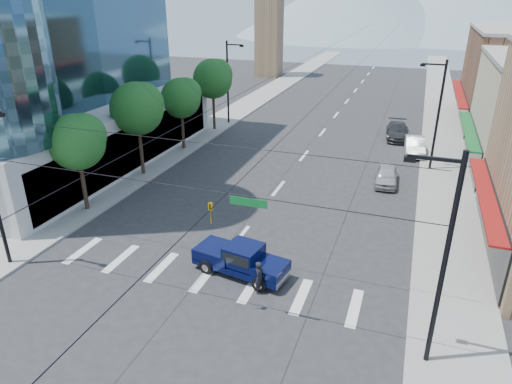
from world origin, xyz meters
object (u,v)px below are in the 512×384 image
parked_car_mid (415,146)px  parked_car_far (398,131)px  parked_car_near (386,175)px  pedestrian (260,277)px  pickup_truck (240,259)px

parked_car_mid → parked_car_far: bearing=107.0°
parked_car_near → parked_car_mid: (1.80, 8.20, 0.06)m
pedestrian → parked_car_mid: size_ratio=0.37×
pickup_truck → parked_car_near: pickup_truck is taller
pickup_truck → parked_car_mid: bearing=81.0°
pickup_truck → pedestrian: bearing=-29.9°
pickup_truck → pedestrian: size_ratio=3.11×
parked_car_mid → pedestrian: bearing=-109.2°
parked_car_mid → pickup_truck: bearing=-113.3°
pedestrian → parked_car_near: size_ratio=0.42×
parked_car_mid → parked_car_far: parked_car_mid is taller
parked_car_near → parked_car_far: size_ratio=0.79×
parked_car_near → pickup_truck: bearing=-114.5°
parked_car_far → pickup_truck: bearing=-107.6°
parked_car_far → pedestrian: bearing=-104.3°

